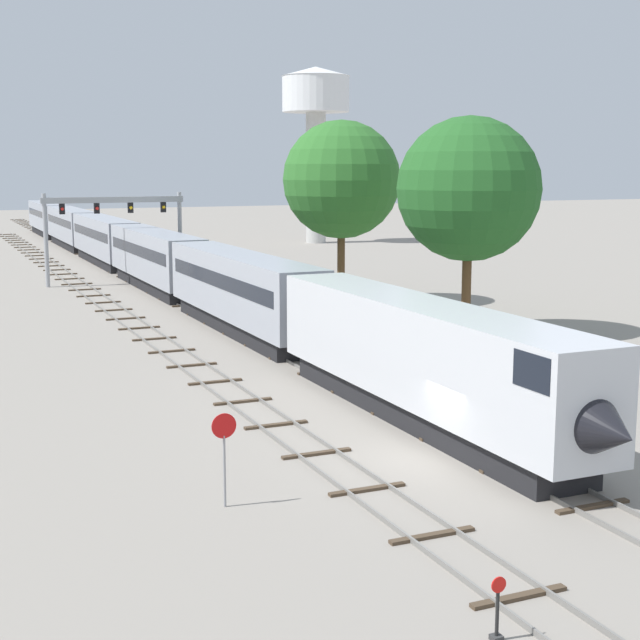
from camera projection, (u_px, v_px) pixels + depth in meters
name	position (u px, v px, depth m)	size (l,w,h in m)	color
ground_plane	(432.00, 459.00, 32.19)	(400.00, 400.00, 0.00)	gray
track_main	(126.00, 274.00, 87.21)	(2.60, 200.00, 0.16)	slate
track_near	(108.00, 306.00, 66.95)	(2.60, 160.00, 0.16)	slate
passenger_train	(126.00, 247.00, 86.57)	(3.04, 131.92, 4.80)	silver
signal_gantry	(114.00, 217.00, 79.25)	(12.10, 0.49, 7.82)	#999BA0
water_tower	(316.00, 108.00, 120.26)	(8.89, 8.89, 22.75)	beige
switch_stand	(497.00, 618.00, 19.76)	(0.36, 0.24, 1.46)	black
stop_sign	(224.00, 446.00, 27.34)	(0.76, 0.08, 2.88)	gray
trackside_tree_left	(469.00, 189.00, 54.14)	(8.48, 8.48, 12.97)	brown
trackside_tree_mid	(341.00, 180.00, 66.75)	(8.50, 8.50, 13.35)	brown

